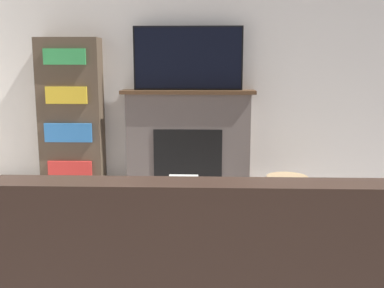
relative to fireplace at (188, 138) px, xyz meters
The scene contains 8 objects.
wall_back 0.83m from the fireplace, 70.44° to the left, with size 6.85×0.06×2.70m.
fireplace is the anchor object (origin of this frame).
tv 0.87m from the fireplace, 90.00° to the right, with size 1.18×0.03×0.68m.
coffee_table 1.63m from the fireplace, 87.55° to the right, with size 0.82×0.48×0.42m.
tissue_box 1.67m from the fireplace, 88.75° to the right, with size 0.22×0.12×0.10m.
remote_control 1.57m from the fireplace, 82.25° to the right, with size 0.04×0.15×0.02m.
bookshelf 1.33m from the fireplace, behind, with size 0.69×0.29×1.63m.
storage_basket 1.21m from the fireplace, 24.46° to the right, with size 0.42×0.42×0.22m.
Camera 1 is at (0.16, -1.27, 1.35)m, focal length 42.00 mm.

